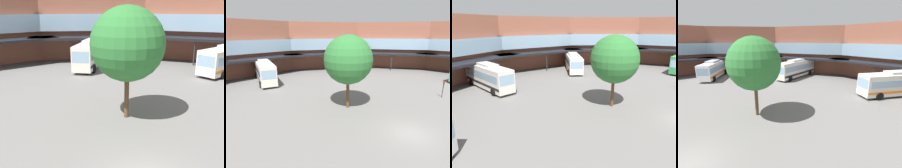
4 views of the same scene
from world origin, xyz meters
TOP-DOWN VIEW (x-y plane):
  - ground_plane at (0.00, 0.00)m, footprint 121.13×121.13m
  - station_building at (-0.00, 19.70)m, footprint 78.00×47.09m
  - bus_0 at (16.86, 20.50)m, footprint 11.38×8.31m
  - bus_3 at (-0.81, 26.54)m, footprint 5.77×11.21m
  - bus_4 at (-17.47, 19.99)m, footprint 6.44×10.33m
  - plaza_tree at (0.60, 7.93)m, footprint 5.53×5.53m

SIDE VIEW (x-z plane):
  - ground_plane at x=0.00m, z-range 0.00..0.00m
  - bus_0 at x=16.86m, z-range 0.02..3.71m
  - bus_4 at x=-17.47m, z-range 0.02..3.75m
  - bus_3 at x=-0.81m, z-range 0.02..3.93m
  - station_building at x=0.00m, z-range 0.03..11.14m
  - plaza_tree at x=0.60m, z-range 1.46..9.92m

